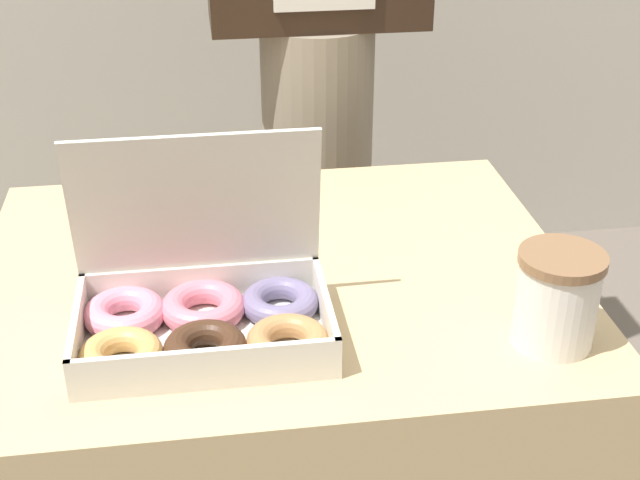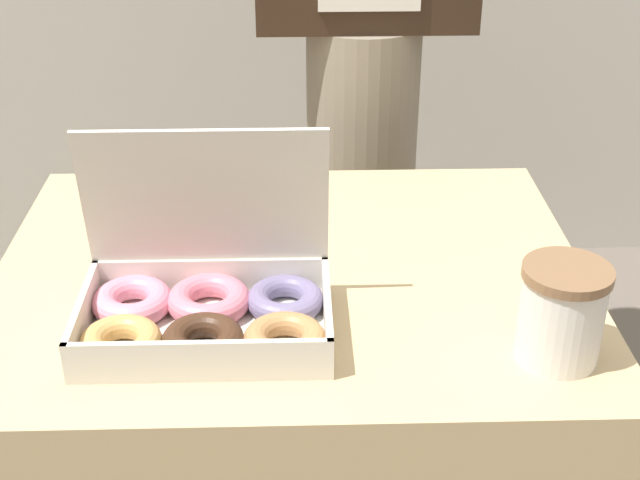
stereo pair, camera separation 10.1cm
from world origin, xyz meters
name	(u,v)px [view 2 (the right image)]	position (x,y,z in m)	size (l,w,h in m)	color
table	(294,471)	(0.00, 0.00, 0.37)	(0.81, 0.65, 0.74)	tan
donut_box	(205,305)	(-0.10, -0.15, 0.78)	(0.32, 0.22, 0.24)	silver
coffee_cup	(562,313)	(0.31, -0.21, 0.80)	(0.10, 0.10, 0.12)	silver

